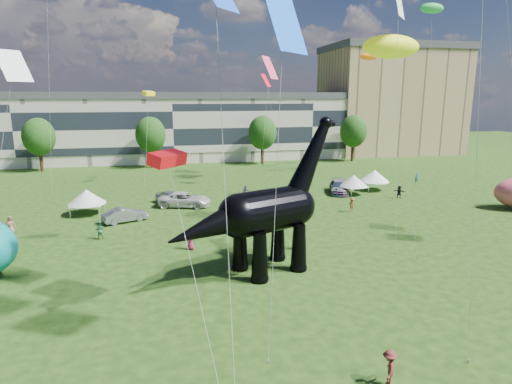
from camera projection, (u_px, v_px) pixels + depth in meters
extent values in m
plane|color=#16330C|center=(327.00, 292.00, 27.54)|extent=(220.00, 220.00, 0.00)
cube|color=beige|center=(173.00, 129.00, 83.71)|extent=(78.00, 11.00, 12.00)
cube|color=tan|center=(390.00, 102.00, 95.39)|extent=(28.00, 18.00, 22.00)
cylinder|color=#382314|center=(42.00, 162.00, 71.54)|extent=(0.56, 0.56, 3.20)
ellipsoid|color=#14380F|center=(38.00, 134.00, 70.51)|extent=(5.20, 5.20, 6.24)
cylinder|color=#382314|center=(152.00, 159.00, 75.26)|extent=(0.56, 0.56, 3.20)
ellipsoid|color=#14380F|center=(150.00, 132.00, 74.23)|extent=(5.20, 5.20, 6.24)
cylinder|color=#382314|center=(262.00, 155.00, 79.39)|extent=(0.56, 0.56, 3.20)
ellipsoid|color=#14380F|center=(262.00, 130.00, 78.36)|extent=(5.20, 5.20, 6.24)
cylinder|color=#382314|center=(352.00, 153.00, 83.11)|extent=(0.56, 0.56, 3.20)
ellipsoid|color=#14380F|center=(354.00, 128.00, 82.07)|extent=(5.20, 5.20, 6.24)
cone|color=black|center=(260.00, 257.00, 28.79)|extent=(1.54, 1.54, 3.43)
sphere|color=black|center=(260.00, 278.00, 29.12)|extent=(1.26, 1.26, 1.26)
cone|color=black|center=(240.00, 247.00, 30.82)|extent=(1.54, 1.54, 3.43)
sphere|color=black|center=(240.00, 266.00, 31.15)|extent=(1.26, 1.26, 1.26)
cone|color=black|center=(299.00, 248.00, 30.68)|extent=(1.54, 1.54, 3.43)
sphere|color=black|center=(298.00, 267.00, 31.01)|extent=(1.26, 1.26, 1.26)
cone|color=black|center=(278.00, 238.00, 32.70)|extent=(1.54, 1.54, 3.43)
sphere|color=black|center=(278.00, 257.00, 33.03)|extent=(1.26, 1.26, 1.26)
cylinder|color=black|center=(268.00, 211.00, 30.09)|extent=(5.60, 4.66, 3.08)
sphere|color=black|center=(240.00, 216.00, 28.77)|extent=(3.08, 3.08, 3.08)
sphere|color=black|center=(295.00, 206.00, 31.40)|extent=(2.97, 2.97, 2.97)
cone|color=black|center=(310.00, 160.00, 31.45)|extent=(4.63, 3.20, 6.05)
sphere|color=black|center=(326.00, 123.00, 31.64)|extent=(0.96, 0.96, 0.96)
cylinder|color=black|center=(329.00, 124.00, 31.84)|extent=(0.93, 0.77, 0.50)
cone|color=black|center=(209.00, 227.00, 27.56)|extent=(6.50, 4.49, 3.35)
imported|color=#BBBCC0|center=(172.00, 198.00, 49.70)|extent=(4.27, 4.99, 1.62)
imported|color=gray|center=(125.00, 215.00, 42.78)|extent=(4.62, 3.15, 1.44)
imported|color=silver|center=(185.00, 200.00, 48.69)|extent=(6.48, 4.35, 1.65)
imported|color=#595960|center=(339.00, 187.00, 55.58)|extent=(3.77, 5.86, 1.58)
cube|color=silver|center=(353.00, 186.00, 54.73)|extent=(3.49, 3.49, 0.11)
cone|color=silver|center=(353.00, 181.00, 54.56)|extent=(4.42, 4.42, 1.44)
cylinder|color=#999999|center=(351.00, 194.00, 53.09)|extent=(0.06, 0.06, 1.05)
cylinder|color=#999999|center=(368.00, 191.00, 54.26)|extent=(0.06, 0.06, 1.05)
cylinder|color=#999999|center=(338.00, 189.00, 55.43)|extent=(0.06, 0.06, 1.05)
cylinder|color=#999999|center=(355.00, 187.00, 56.60)|extent=(0.06, 0.06, 1.05)
cube|color=white|center=(374.00, 182.00, 57.29)|extent=(4.08, 4.08, 0.12)
cone|color=white|center=(375.00, 176.00, 57.10)|extent=(5.16, 5.16, 1.55)
cylinder|color=#999999|center=(363.00, 188.00, 56.30)|extent=(0.06, 0.06, 1.14)
cylinder|color=#999999|center=(386.00, 189.00, 55.75)|extent=(0.06, 0.06, 1.14)
cylinder|color=#999999|center=(362.00, 183.00, 59.07)|extent=(0.06, 0.06, 1.14)
cylinder|color=#999999|center=(384.00, 184.00, 58.52)|extent=(0.06, 0.06, 1.14)
cube|color=silver|center=(87.00, 204.00, 45.45)|extent=(3.27, 3.27, 0.12)
cone|color=silver|center=(87.00, 197.00, 45.27)|extent=(4.14, 4.14, 1.54)
cylinder|color=#999999|center=(70.00, 213.00, 43.97)|extent=(0.06, 0.06, 1.13)
cylinder|color=#999999|center=(99.00, 212.00, 44.39)|extent=(0.06, 0.06, 1.13)
cylinder|color=#999999|center=(77.00, 206.00, 46.75)|extent=(0.06, 0.06, 1.13)
cylinder|color=#999999|center=(104.00, 205.00, 47.17)|extent=(0.06, 0.06, 1.13)
imported|color=maroon|center=(389.00, 368.00, 18.47)|extent=(1.08, 1.25, 1.67)
imported|color=#9A5A4D|center=(10.00, 225.00, 39.07)|extent=(0.94, 0.75, 1.69)
imported|color=brown|center=(352.00, 205.00, 46.35)|extent=(1.08, 0.64, 1.63)
imported|color=#492E68|center=(245.00, 192.00, 52.66)|extent=(1.02, 0.70, 1.61)
imported|color=#2C6E48|center=(100.00, 230.00, 37.65)|extent=(0.86, 0.71, 1.61)
imported|color=teal|center=(417.00, 178.00, 61.92)|extent=(0.67, 0.58, 1.56)
imported|color=black|center=(399.00, 192.00, 52.69)|extent=(1.39, 1.40, 1.61)
imported|color=#97254A|center=(190.00, 240.00, 35.01)|extent=(0.93, 0.80, 1.60)
imported|color=#2B489F|center=(302.00, 239.00, 34.95)|extent=(0.70, 0.81, 1.87)
cube|color=red|center=(168.00, 159.00, 21.12)|extent=(2.05, 2.14, 0.79)
cube|color=yellow|center=(149.00, 93.00, 59.90)|extent=(1.88, 1.97, 0.74)
plane|color=#F34366|center=(270.00, 68.00, 62.60)|extent=(3.47, 3.82, 3.29)
plane|color=red|center=(266.00, 80.00, 57.88)|extent=(1.96, 2.19, 1.73)
ellipsoid|color=orange|center=(369.00, 56.00, 67.26)|extent=(3.24, 2.99, 1.19)
ellipsoid|color=#F0FF15|center=(391.00, 47.00, 36.33)|extent=(4.50, 5.61, 2.00)
plane|color=silver|center=(14.00, 65.00, 38.41)|extent=(3.75, 3.73, 2.87)
plane|color=blue|center=(284.00, 14.00, 18.96)|extent=(3.42, 3.39, 3.38)
ellipsoid|color=green|center=(432.00, 8.00, 66.94)|extent=(4.40, 3.67, 1.58)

